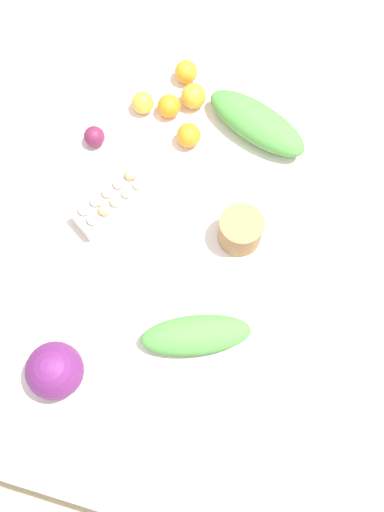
{
  "coord_description": "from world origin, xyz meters",
  "views": [
    {
      "loc": [
        0.59,
        0.17,
        2.34
      ],
      "look_at": [
        0.0,
        0.0,
        0.73
      ],
      "focal_mm": 40.0,
      "sensor_mm": 36.0,
      "label": 1
    }
  ],
  "objects_px": {
    "greens_bunch_scallion": "(196,335)",
    "beet_root": "(94,136)",
    "paper_bag": "(240,230)",
    "egg_carton": "(113,201)",
    "orange_2": "(186,72)",
    "orange_3": "(169,106)",
    "cabbage_purple": "(55,371)",
    "orange_4": "(189,135)",
    "orange_0": "(194,96)",
    "greens_bunch_dandelion": "(257,123)",
    "orange_1": "(143,103)"
  },
  "relations": [
    {
      "from": "greens_bunch_scallion",
      "to": "beet_root",
      "type": "relative_size",
      "value": 4.6
    },
    {
      "from": "paper_bag",
      "to": "greens_bunch_scallion",
      "type": "relative_size",
      "value": 0.42
    },
    {
      "from": "egg_carton",
      "to": "orange_2",
      "type": "xyz_separation_m",
      "value": [
        -0.53,
        0.08,
        -0.0
      ]
    },
    {
      "from": "beet_root",
      "to": "orange_3",
      "type": "height_order",
      "value": "orange_3"
    },
    {
      "from": "cabbage_purple",
      "to": "orange_4",
      "type": "distance_m",
      "value": 0.85
    },
    {
      "from": "greens_bunch_scallion",
      "to": "paper_bag",
      "type": "bearing_deg",
      "value": 172.82
    },
    {
      "from": "orange_2",
      "to": "orange_3",
      "type": "height_order",
      "value": "same"
    },
    {
      "from": "beet_root",
      "to": "orange_3",
      "type": "bearing_deg",
      "value": 131.13
    },
    {
      "from": "egg_carton",
      "to": "beet_root",
      "type": "bearing_deg",
      "value": -113.8
    },
    {
      "from": "orange_0",
      "to": "orange_2",
      "type": "height_order",
      "value": "orange_0"
    },
    {
      "from": "orange_2",
      "to": "orange_3",
      "type": "relative_size",
      "value": 1.0
    },
    {
      "from": "greens_bunch_dandelion",
      "to": "orange_0",
      "type": "distance_m",
      "value": 0.23
    },
    {
      "from": "orange_0",
      "to": "orange_1",
      "type": "relative_size",
      "value": 1.14
    },
    {
      "from": "greens_bunch_dandelion",
      "to": "orange_0",
      "type": "height_order",
      "value": "greens_bunch_dandelion"
    },
    {
      "from": "paper_bag",
      "to": "orange_3",
      "type": "height_order",
      "value": "paper_bag"
    },
    {
      "from": "greens_bunch_dandelion",
      "to": "beet_root",
      "type": "height_order",
      "value": "greens_bunch_dandelion"
    },
    {
      "from": "paper_bag",
      "to": "orange_4",
      "type": "relative_size",
      "value": 1.67
    },
    {
      "from": "orange_4",
      "to": "orange_1",
      "type": "bearing_deg",
      "value": -114.36
    },
    {
      "from": "orange_3",
      "to": "greens_bunch_dandelion",
      "type": "bearing_deg",
      "value": 91.53
    },
    {
      "from": "greens_bunch_scallion",
      "to": "orange_1",
      "type": "height_order",
      "value": "greens_bunch_scallion"
    },
    {
      "from": "paper_bag",
      "to": "orange_3",
      "type": "relative_size",
      "value": 1.7
    },
    {
      "from": "greens_bunch_scallion",
      "to": "orange_3",
      "type": "distance_m",
      "value": 0.78
    },
    {
      "from": "cabbage_purple",
      "to": "orange_4",
      "type": "bearing_deg",
      "value": 170.64
    },
    {
      "from": "orange_0",
      "to": "cabbage_purple",
      "type": "bearing_deg",
      "value": -6.5
    },
    {
      "from": "greens_bunch_dandelion",
      "to": "orange_1",
      "type": "xyz_separation_m",
      "value": [
        0.02,
        -0.38,
        -0.01
      ]
    },
    {
      "from": "orange_3",
      "to": "egg_carton",
      "type": "bearing_deg",
      "value": -9.79
    },
    {
      "from": "paper_bag",
      "to": "orange_4",
      "type": "xyz_separation_m",
      "value": [
        -0.29,
        -0.24,
        -0.01
      ]
    },
    {
      "from": "orange_0",
      "to": "orange_3",
      "type": "bearing_deg",
      "value": -49.51
    },
    {
      "from": "greens_bunch_dandelion",
      "to": "orange_0",
      "type": "xyz_separation_m",
      "value": [
        -0.05,
        -0.23,
        -0.01
      ]
    },
    {
      "from": "greens_bunch_dandelion",
      "to": "orange_4",
      "type": "xyz_separation_m",
      "value": [
        0.1,
        -0.2,
        -0.01
      ]
    },
    {
      "from": "orange_3",
      "to": "orange_4",
      "type": "height_order",
      "value": "orange_4"
    },
    {
      "from": "egg_carton",
      "to": "orange_2",
      "type": "height_order",
      "value": "egg_carton"
    },
    {
      "from": "beet_root",
      "to": "orange_1",
      "type": "height_order",
      "value": "orange_1"
    },
    {
      "from": "egg_carton",
      "to": "orange_0",
      "type": "relative_size",
      "value": 3.24
    },
    {
      "from": "cabbage_purple",
      "to": "orange_0",
      "type": "height_order",
      "value": "cabbage_purple"
    },
    {
      "from": "paper_bag",
      "to": "greens_bunch_scallion",
      "type": "xyz_separation_m",
      "value": [
        0.34,
        -0.04,
        -0.01
      ]
    },
    {
      "from": "egg_carton",
      "to": "greens_bunch_scallion",
      "type": "distance_m",
      "value": 0.49
    },
    {
      "from": "beet_root",
      "to": "orange_2",
      "type": "xyz_separation_m",
      "value": [
        -0.32,
        0.22,
        0.0
      ]
    },
    {
      "from": "egg_carton",
      "to": "paper_bag",
      "type": "height_order",
      "value": "paper_bag"
    },
    {
      "from": "cabbage_purple",
      "to": "orange_1",
      "type": "height_order",
      "value": "cabbage_purple"
    },
    {
      "from": "egg_carton",
      "to": "orange_1",
      "type": "xyz_separation_m",
      "value": [
        -0.37,
        -0.02,
        -0.0
      ]
    },
    {
      "from": "egg_carton",
      "to": "orange_4",
      "type": "relative_size",
      "value": 3.45
    },
    {
      "from": "cabbage_purple",
      "to": "orange_2",
      "type": "xyz_separation_m",
      "value": [
        -1.07,
        0.06,
        -0.04
      ]
    },
    {
      "from": "egg_carton",
      "to": "greens_bunch_scallion",
      "type": "height_order",
      "value": "egg_carton"
    },
    {
      "from": "beet_root",
      "to": "orange_4",
      "type": "relative_size",
      "value": 0.86
    },
    {
      "from": "cabbage_purple",
      "to": "orange_1",
      "type": "bearing_deg",
      "value": -177.22
    },
    {
      "from": "orange_2",
      "to": "beet_root",
      "type": "bearing_deg",
      "value": -33.86
    },
    {
      "from": "cabbage_purple",
      "to": "orange_2",
      "type": "distance_m",
      "value": 1.08
    },
    {
      "from": "cabbage_purple",
      "to": "beet_root",
      "type": "distance_m",
      "value": 0.77
    },
    {
      "from": "greens_bunch_dandelion",
      "to": "orange_3",
      "type": "relative_size",
      "value": 4.7
    }
  ]
}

